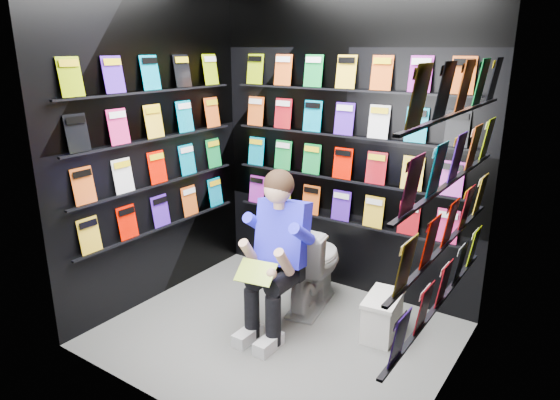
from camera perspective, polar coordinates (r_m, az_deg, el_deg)
The scene contains 13 objects.
floor at distance 3.85m, azimuth -0.37°, elevation -15.08°, with size 2.40×2.40×0.00m, color #61615F.
wall_back at distance 4.18m, azimuth 7.47°, elevation 6.65°, with size 2.40×0.04×2.60m, color black.
wall_front at distance 2.61m, azimuth -13.02°, elevation -0.03°, with size 2.40×0.04×2.60m, color black.
wall_left at distance 4.13m, azimuth -14.31°, elevation 6.13°, with size 0.04×2.00×2.60m, color black.
wall_right at distance 2.85m, azimuth 19.82°, elevation 0.86°, with size 0.04×2.00×2.60m, color black.
comics_back at distance 4.16m, azimuth 7.28°, elevation 6.66°, with size 2.10×0.06×1.37m, color orange, non-canonical shape.
comics_left at distance 4.11m, azimuth -14.04°, elevation 6.16°, with size 0.06×1.70×1.37m, color orange, non-canonical shape.
comics_right at distance 2.86m, azimuth 19.25°, elevation 1.05°, with size 0.06×1.70×1.37m, color orange, non-canonical shape.
toilet at distance 4.07m, azimuth 3.50°, elevation -7.31°, with size 0.42×0.75×0.73m, color silver.
longbox at distance 3.84m, azimuth 11.59°, elevation -13.02°, with size 0.21×0.38×0.29m, color white.
longbox_lid at distance 3.76m, azimuth 11.74°, elevation -10.93°, with size 0.23×0.40×0.03m, color white.
reader at distance 3.63m, azimuth 0.51°, elevation -3.90°, with size 0.49×0.71×1.31m, color #1C17ED, non-canonical shape.
held_comic at distance 3.43m, azimuth -2.78°, elevation -8.24°, with size 0.27×0.01×0.19m, color green.
Camera 1 is at (1.85, -2.67, 2.05)m, focal length 32.00 mm.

